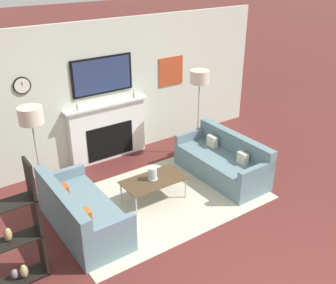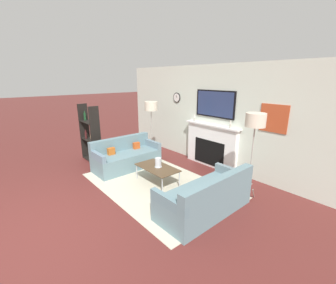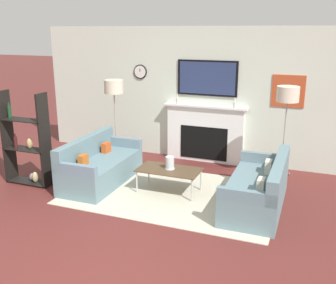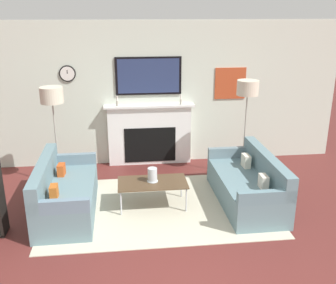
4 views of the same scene
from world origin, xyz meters
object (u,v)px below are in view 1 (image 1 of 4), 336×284
object	(u,v)px
coffee_table	(154,181)
floor_lamp_right	(200,78)
floor_lamp_left	(31,117)
couch_left	(81,214)
couch_right	(223,162)
shelf_unit	(4,237)
hurricane_candle	(153,174)

from	to	relation	value
coffee_table	floor_lamp_right	bearing A→B (deg)	29.98
floor_lamp_left	couch_left	bearing A→B (deg)	-77.53
couch_right	couch_left	bearing A→B (deg)	-179.98
shelf_unit	coffee_table	bearing A→B (deg)	12.34
couch_right	shelf_unit	distance (m)	3.99
hurricane_candle	floor_lamp_right	world-z (taller)	floor_lamp_right
couch_left	floor_lamp_left	world-z (taller)	floor_lamp_left
couch_right	shelf_unit	world-z (taller)	shelf_unit
hurricane_candle	floor_lamp_right	size ratio (longest dim) A/B	0.12
floor_lamp_left	shelf_unit	world-z (taller)	floor_lamp_left
couch_right	coffee_table	bearing A→B (deg)	178.26
coffee_table	shelf_unit	xyz separation A→B (m)	(-2.45, -0.54, 0.35)
hurricane_candle	floor_lamp_left	distance (m)	2.09
couch_right	hurricane_candle	world-z (taller)	couch_right
floor_lamp_right	shelf_unit	xyz separation A→B (m)	(-4.16, -1.52, -0.85)
hurricane_candle	floor_lamp_left	bearing A→B (deg)	148.01
couch_right	floor_lamp_left	xyz separation A→B (m)	(-3.02, 1.03, 1.26)
floor_lamp_left	floor_lamp_right	xyz separation A→B (m)	(3.25, 0.00, 0.04)
hurricane_candle	shelf_unit	world-z (taller)	shelf_unit
couch_left	coffee_table	world-z (taller)	couch_left
couch_right	coffee_table	world-z (taller)	couch_right
hurricane_candle	floor_lamp_left	size ratio (longest dim) A/B	0.13
couch_left	shelf_unit	size ratio (longest dim) A/B	1.08
coffee_table	floor_lamp_right	distance (m)	2.32
couch_right	hurricane_candle	xyz separation A→B (m)	(-1.48, 0.07, 0.21)
couch_right	shelf_unit	size ratio (longest dim) A/B	1.12
couch_left	couch_right	xyz separation A→B (m)	(2.79, 0.00, -0.01)
couch_left	floor_lamp_left	xyz separation A→B (m)	(-0.23, 1.04, 1.25)
couch_left	coffee_table	xyz separation A→B (m)	(1.31, 0.05, 0.09)
shelf_unit	couch_left	bearing A→B (deg)	23.18
couch_right	floor_lamp_right	bearing A→B (deg)	77.54
floor_lamp_right	shelf_unit	distance (m)	4.51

